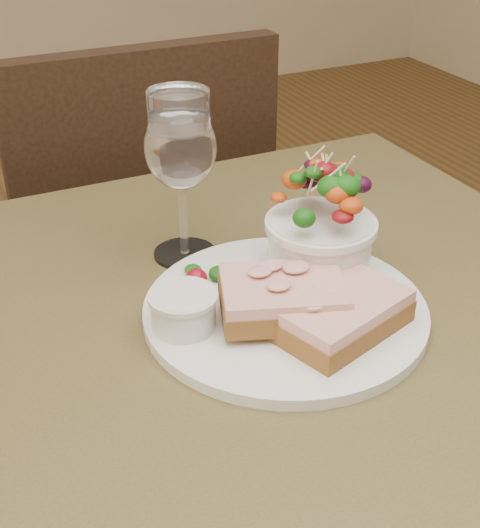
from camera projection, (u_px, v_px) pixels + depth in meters
name	position (u px, v px, depth m)	size (l,w,h in m)	color
cafe_table	(261.00, 413.00, 0.75)	(0.80, 0.80, 0.75)	#433A1D
chair_far	(134.00, 333.00, 1.47)	(0.42, 0.42, 0.90)	black
dinner_plate	(285.00, 310.00, 0.72)	(0.28, 0.28, 0.01)	white
sandwich_front	(336.00, 311.00, 0.68)	(0.15, 0.13, 0.03)	#542D16
sandwich_back	(283.00, 297.00, 0.69)	(0.14, 0.12, 0.03)	#542D16
ramekin	(183.00, 309.00, 0.68)	(0.06, 0.06, 0.04)	silver
salad_bowl	(321.00, 222.00, 0.74)	(0.11, 0.11, 0.13)	white
garnish	(203.00, 276.00, 0.75)	(0.05, 0.04, 0.02)	#0F3309
wine_glass	(181.00, 152.00, 0.76)	(0.08, 0.08, 0.18)	white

